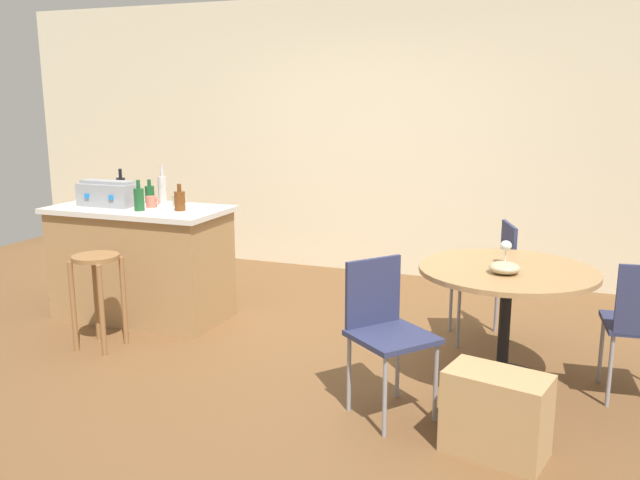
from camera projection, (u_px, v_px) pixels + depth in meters
The scene contains 18 objects.
ground_plane at pixel (267, 353), 4.59m from camera, with size 8.80×8.80×0.00m, color brown.
back_wall at pixel (370, 137), 6.53m from camera, with size 8.00×0.10×2.70m, color beige.
kitchen_island at pixel (142, 262), 5.28m from camera, with size 1.39×0.71×0.90m.
wooden_stool at pixel (97, 282), 4.61m from camera, with size 0.32×0.32×0.67m.
dining_table at pixel (506, 296), 4.00m from camera, with size 1.06×1.06×0.74m.
folding_chair_far at pixel (490, 272), 4.75m from camera, with size 0.51×0.51×0.86m.
folding_chair_left at pixel (385, 325), 3.65m from camera, with size 0.56×0.56×0.86m.
toolbox at pixel (108, 194), 5.22m from camera, with size 0.46×0.22×0.20m.
bottle_0 at pixel (150, 194), 5.38m from camera, with size 0.08×0.08×0.19m.
bottle_1 at pixel (180, 200), 5.01m from camera, with size 0.08×0.08×0.20m.
bottle_2 at pixel (139, 199), 5.01m from camera, with size 0.08×0.08×0.23m.
bottle_3 at pixel (121, 188), 5.51m from camera, with size 0.07×0.07×0.26m.
bottle_4 at pixel (163, 189), 5.34m from camera, with size 0.07×0.07×0.30m.
cup_0 at pixel (178, 200), 5.23m from camera, with size 0.12×0.09×0.09m.
cup_1 at pixel (152, 202), 5.17m from camera, with size 0.12×0.08×0.09m.
wine_glass at pixel (506, 247), 4.06m from camera, with size 0.07×0.07×0.14m.
serving_bowl at pixel (504, 268), 3.84m from camera, with size 0.18×0.18×0.07m, color tan.
cardboard_box at pixel (496, 414), 3.26m from camera, with size 0.49×0.28×0.42m, color tan.
Camera 1 is at (1.87, -3.91, 1.74)m, focal length 37.19 mm.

